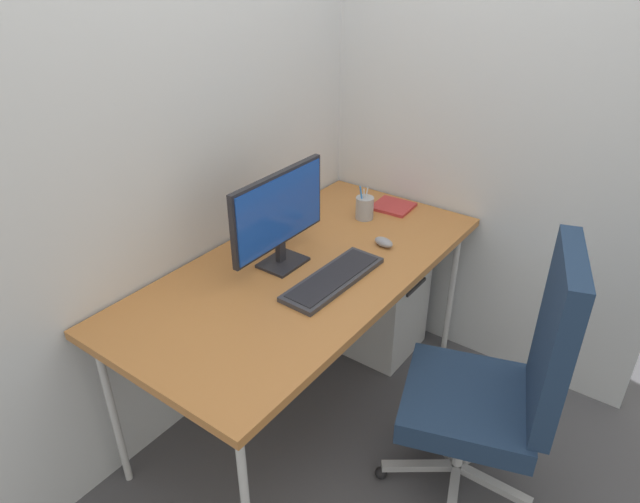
% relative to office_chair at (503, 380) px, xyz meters
% --- Properties ---
extents(ground_plane, '(8.00, 8.00, 0.00)m').
position_rel_office_chair_xyz_m(ground_plane, '(-0.06, 0.82, -0.54)').
color(ground_plane, '#4C4C51').
extents(wall_back, '(2.85, 0.04, 2.80)m').
position_rel_office_chair_xyz_m(wall_back, '(-0.06, 1.25, 0.86)').
color(wall_back, silver).
rests_on(wall_back, ground_plane).
extents(wall_side_right, '(0.04, 2.02, 2.80)m').
position_rel_office_chair_xyz_m(wall_side_right, '(0.78, 0.65, 0.86)').
color(wall_side_right, silver).
rests_on(wall_side_right, ground_plane).
extents(desk, '(1.63, 0.80, 0.75)m').
position_rel_office_chair_xyz_m(desk, '(-0.06, 0.82, 0.17)').
color(desk, '#B27038').
rests_on(desk, ground_plane).
extents(office_chair, '(0.62, 0.62, 1.08)m').
position_rel_office_chair_xyz_m(office_chair, '(0.00, 0.00, 0.00)').
color(office_chair, black).
rests_on(office_chair, ground_plane).
extents(filing_cabinet, '(0.37, 0.45, 0.62)m').
position_rel_office_chair_xyz_m(filing_cabinet, '(0.51, 0.82, -0.23)').
color(filing_cabinet, silver).
rests_on(filing_cabinet, ground_plane).
extents(monitor, '(0.51, 0.14, 0.39)m').
position_rel_office_chair_xyz_m(monitor, '(-0.10, 0.92, 0.43)').
color(monitor, black).
rests_on(monitor, desk).
extents(keyboard, '(0.48, 0.17, 0.02)m').
position_rel_office_chair_xyz_m(keyboard, '(-0.09, 0.67, 0.22)').
color(keyboard, '#333338').
rests_on(keyboard, desk).
extents(mouse, '(0.07, 0.10, 0.04)m').
position_rel_office_chair_xyz_m(mouse, '(0.26, 0.65, 0.23)').
color(mouse, gray).
rests_on(mouse, desk).
extents(pen_holder, '(0.08, 0.08, 0.16)m').
position_rel_office_chair_xyz_m(pen_holder, '(0.44, 0.87, 0.26)').
color(pen_holder, '#9EA0A5').
rests_on(pen_holder, desk).
extents(notebook, '(0.18, 0.19, 0.01)m').
position_rel_office_chair_xyz_m(notebook, '(0.62, 0.81, 0.22)').
color(notebook, '#B23333').
rests_on(notebook, desk).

